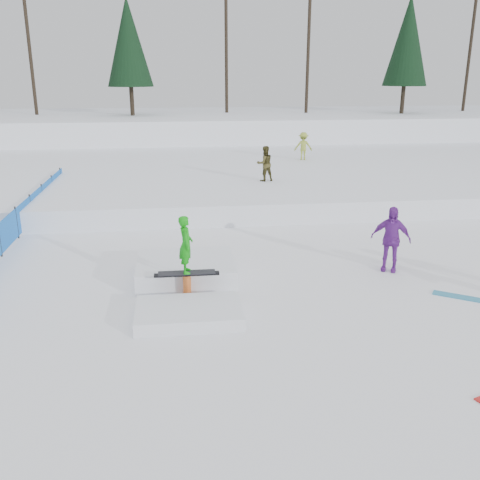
{
  "coord_description": "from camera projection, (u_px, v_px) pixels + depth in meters",
  "views": [
    {
      "loc": [
        -1.17,
        -11.49,
        5.38
      ],
      "look_at": [
        0.5,
        2.0,
        1.1
      ],
      "focal_mm": 40.0,
      "sensor_mm": 36.0,
      "label": 1
    }
  ],
  "objects": [
    {
      "name": "walker_olive",
      "position": [
        265.0,
        164.0,
        23.31
      ],
      "size": [
        0.86,
        0.74,
        1.53
      ],
      "primitive_type": "imported",
      "rotation": [
        0.0,
        0.0,
        3.39
      ],
      "color": "#3F3918",
      "rests_on": "snow_midrise"
    },
    {
      "name": "treeline",
      "position": [
        274.0,
        42.0,
        37.88
      ],
      "size": [
        40.24,
        4.22,
        10.5
      ],
      "color": "black",
      "rests_on": "snow_berm"
    },
    {
      "name": "safety_fence",
      "position": [
        17.0,
        223.0,
        17.95
      ],
      "size": [
        0.05,
        16.0,
        1.1
      ],
      "color": "blue",
      "rests_on": "ground"
    },
    {
      "name": "ground",
      "position": [
        229.0,
        310.0,
        12.63
      ],
      "size": [
        120.0,
        120.0,
        0.0
      ],
      "primitive_type": "plane",
      "color": "white"
    },
    {
      "name": "snow_berm",
      "position": [
        188.0,
        130.0,
        40.66
      ],
      "size": [
        60.0,
        14.0,
        2.4
      ],
      "primitive_type": "cube",
      "color": "white",
      "rests_on": "ground"
    },
    {
      "name": "jib_rail_feature",
      "position": [
        187.0,
        278.0,
        13.78
      ],
      "size": [
        2.6,
        4.4,
        2.11
      ],
      "color": "white",
      "rests_on": "ground"
    },
    {
      "name": "walker_ygreen",
      "position": [
        303.0,
        146.0,
        28.96
      ],
      "size": [
        1.04,
        0.71,
        1.49
      ],
      "primitive_type": "imported",
      "rotation": [
        0.0,
        0.0,
        2.96
      ],
      "color": "#8EA034",
      "rests_on": "snow_midrise"
    },
    {
      "name": "loose_board_teal",
      "position": [
        462.0,
        297.0,
        13.32
      ],
      "size": [
        1.31,
        1.03,
        0.03
      ],
      "primitive_type": "cube",
      "rotation": [
        0.0,
        0.0,
        -0.61
      ],
      "color": "teal",
      "rests_on": "ground"
    },
    {
      "name": "snow_midrise",
      "position": [
        197.0,
        173.0,
        27.65
      ],
      "size": [
        50.0,
        18.0,
        0.8
      ],
      "primitive_type": "cube",
      "color": "white",
      "rests_on": "ground"
    },
    {
      "name": "spectator_purple",
      "position": [
        391.0,
        239.0,
        14.91
      ],
      "size": [
        1.18,
        0.92,
        1.86
      ],
      "primitive_type": "imported",
      "rotation": [
        0.0,
        0.0,
        -0.49
      ],
      "color": "#75289B",
      "rests_on": "ground"
    }
  ]
}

